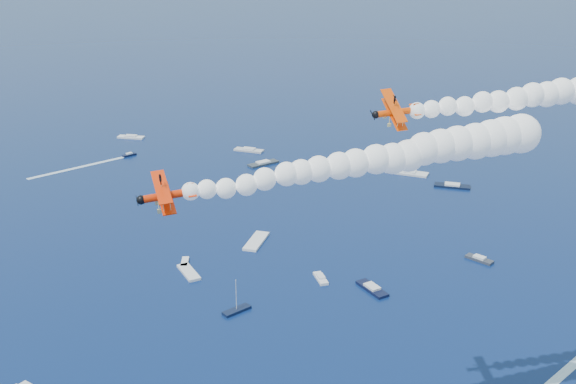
# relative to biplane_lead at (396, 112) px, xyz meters

# --- Properties ---
(biplane_lead) EXTENTS (9.92, 11.21, 8.05)m
(biplane_lead) POSITION_rel_biplane_lead_xyz_m (0.00, 0.00, 0.00)
(biplane_lead) COLOR #F44405
(biplane_trail) EXTENTS (10.86, 11.95, 7.15)m
(biplane_trail) POSITION_rel_biplane_lead_xyz_m (-28.30, -20.21, -7.43)
(biplane_trail) COLOR #F42C05
(smoke_trail_lead) EXTENTS (57.04, 41.90, 10.05)m
(smoke_trail_lead) POSITION_rel_biplane_lead_xyz_m (25.69, 10.36, 2.09)
(smoke_trail_lead) COLOR white
(smoke_trail_trail) EXTENTS (57.30, 47.99, 10.05)m
(smoke_trail_trail) POSITION_rel_biplane_lead_xyz_m (-3.65, -7.58, -5.34)
(smoke_trail_trail) COLOR white
(spectator_boats) EXTENTS (220.19, 191.14, 0.70)m
(spectator_boats) POSITION_rel_biplane_lead_xyz_m (-21.75, 82.60, -58.63)
(spectator_boats) COLOR white
(spectator_boats) RESTS_ON ground
(boat_wakes) EXTENTS (177.15, 135.03, 0.04)m
(boat_wakes) POSITION_rel_biplane_lead_xyz_m (-43.68, 73.89, -58.95)
(boat_wakes) COLOR white
(boat_wakes) RESTS_ON ground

